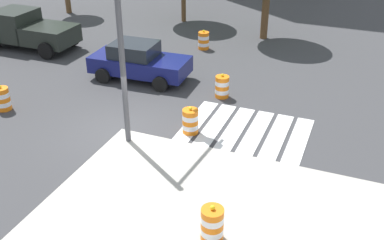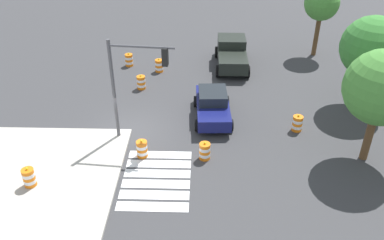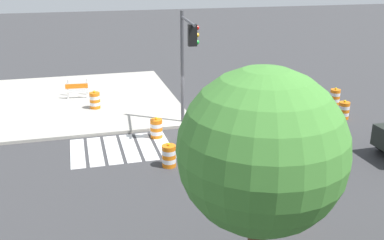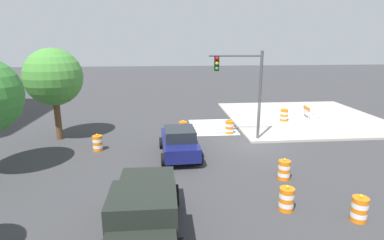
{
  "view_description": "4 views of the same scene",
  "coord_description": "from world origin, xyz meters",
  "px_view_note": "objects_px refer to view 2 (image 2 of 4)",
  "views": [
    {
      "loc": [
        7.4,
        -11.8,
        7.97
      ],
      "look_at": [
        2.4,
        0.66,
        0.66
      ],
      "focal_mm": 42.08,
      "sensor_mm": 36.0,
      "label": 1
    },
    {
      "loc": [
        18.94,
        3.91,
        12.8
      ],
      "look_at": [
        0.32,
        3.38,
        1.02
      ],
      "focal_mm": 38.41,
      "sensor_mm": 36.0,
      "label": 2
    },
    {
      "loc": [
        5.63,
        19.78,
        7.67
      ],
      "look_at": [
        0.85,
        2.13,
        1.17
      ],
      "focal_mm": 41.02,
      "sensor_mm": 36.0,
      "label": 3
    },
    {
      "loc": [
        -18.03,
        5.31,
        6.27
      ],
      "look_at": [
        2.5,
        3.46,
        0.96
      ],
      "focal_mm": 29.19,
      "sensor_mm": 36.0,
      "label": 4
    }
  ],
  "objects_px": {
    "traffic_barrel_on_sidewalk": "(29,177)",
    "traffic_light_pole": "(134,74)",
    "traffic_barrel_median_near": "(141,82)",
    "street_tree_streetside_mid": "(322,4)",
    "street_tree_streetside_far": "(382,88)",
    "sports_car": "(213,105)",
    "street_tree_streetside_near": "(372,47)",
    "pickup_truck": "(232,53)",
    "traffic_barrel_lane_center": "(297,123)",
    "traffic_barrel_far_curb": "(159,66)",
    "traffic_barrel_crosswalk_end": "(142,149)",
    "traffic_barrel_median_far": "(205,151)",
    "traffic_barrel_near_corner": "(129,60)"
  },
  "relations": [
    {
      "from": "traffic_barrel_on_sidewalk",
      "to": "traffic_light_pole",
      "type": "distance_m",
      "value": 6.89
    },
    {
      "from": "traffic_barrel_median_near",
      "to": "street_tree_streetside_mid",
      "type": "xyz_separation_m",
      "value": [
        -6.01,
        12.67,
        3.54
      ]
    },
    {
      "from": "traffic_barrel_median_near",
      "to": "street_tree_streetside_far",
      "type": "xyz_separation_m",
      "value": [
        7.19,
        12.27,
        3.56
      ]
    },
    {
      "from": "traffic_barrel_on_sidewalk",
      "to": "traffic_light_pole",
      "type": "height_order",
      "value": "traffic_light_pole"
    },
    {
      "from": "sports_car",
      "to": "street_tree_streetside_near",
      "type": "bearing_deg",
      "value": 100.42
    },
    {
      "from": "traffic_light_pole",
      "to": "street_tree_streetside_mid",
      "type": "height_order",
      "value": "traffic_light_pole"
    },
    {
      "from": "sports_car",
      "to": "pickup_truck",
      "type": "xyz_separation_m",
      "value": [
        -7.39,
        1.49,
        0.16
      ]
    },
    {
      "from": "traffic_barrel_median_near",
      "to": "traffic_barrel_lane_center",
      "type": "bearing_deg",
      "value": 63.23
    },
    {
      "from": "traffic_barrel_lane_center",
      "to": "traffic_light_pole",
      "type": "bearing_deg",
      "value": -82.93
    },
    {
      "from": "traffic_barrel_far_curb",
      "to": "street_tree_streetside_far",
      "type": "bearing_deg",
      "value": 49.05
    },
    {
      "from": "street_tree_streetside_near",
      "to": "street_tree_streetside_far",
      "type": "xyz_separation_m",
      "value": [
        5.41,
        -1.41,
        0.21
      ]
    },
    {
      "from": "traffic_barrel_median_near",
      "to": "traffic_barrel_lane_center",
      "type": "relative_size",
      "value": 1.0
    },
    {
      "from": "pickup_truck",
      "to": "street_tree_streetside_near",
      "type": "bearing_deg",
      "value": 52.74
    },
    {
      "from": "traffic_barrel_crosswalk_end",
      "to": "traffic_barrel_median_far",
      "type": "distance_m",
      "value": 3.18
    },
    {
      "from": "street_tree_streetside_near",
      "to": "traffic_barrel_far_curb",
      "type": "bearing_deg",
      "value": -109.17
    },
    {
      "from": "pickup_truck",
      "to": "traffic_barrel_near_corner",
      "type": "height_order",
      "value": "pickup_truck"
    },
    {
      "from": "traffic_barrel_median_far",
      "to": "traffic_light_pole",
      "type": "relative_size",
      "value": 0.19
    },
    {
      "from": "sports_car",
      "to": "traffic_barrel_median_far",
      "type": "xyz_separation_m",
      "value": [
        4.01,
        -0.45,
        -0.36
      ]
    },
    {
      "from": "pickup_truck",
      "to": "traffic_barrel_crosswalk_end",
      "type": "xyz_separation_m",
      "value": [
        11.31,
        -5.11,
        -0.52
      ]
    },
    {
      "from": "traffic_barrel_near_corner",
      "to": "sports_car",
      "type": "bearing_deg",
      "value": 40.65
    },
    {
      "from": "traffic_barrel_lane_center",
      "to": "street_tree_streetside_near",
      "type": "relative_size",
      "value": 0.18
    },
    {
      "from": "traffic_barrel_crosswalk_end",
      "to": "traffic_barrel_far_curb",
      "type": "relative_size",
      "value": 1.0
    },
    {
      "from": "sports_car",
      "to": "traffic_barrel_median_near",
      "type": "distance_m",
      "value": 5.8
    },
    {
      "from": "traffic_barrel_near_corner",
      "to": "traffic_barrel_lane_center",
      "type": "xyz_separation_m",
      "value": [
        8.29,
        10.73,
        0.0
      ]
    },
    {
      "from": "traffic_barrel_far_curb",
      "to": "traffic_barrel_lane_center",
      "type": "height_order",
      "value": "same"
    },
    {
      "from": "traffic_barrel_on_sidewalk",
      "to": "street_tree_streetside_mid",
      "type": "bearing_deg",
      "value": 133.98
    },
    {
      "from": "traffic_barrel_crosswalk_end",
      "to": "traffic_barrel_median_near",
      "type": "relative_size",
      "value": 1.0
    },
    {
      "from": "street_tree_streetside_mid",
      "to": "traffic_barrel_far_curb",
      "type": "bearing_deg",
      "value": -74.0
    },
    {
      "from": "traffic_barrel_lane_center",
      "to": "traffic_barrel_crosswalk_end",
      "type": "bearing_deg",
      "value": -72.45
    },
    {
      "from": "sports_car",
      "to": "traffic_barrel_on_sidewalk",
      "type": "bearing_deg",
      "value": -52.72
    },
    {
      "from": "traffic_barrel_median_far",
      "to": "traffic_barrel_lane_center",
      "type": "height_order",
      "value": "same"
    },
    {
      "from": "traffic_barrel_near_corner",
      "to": "traffic_light_pole",
      "type": "bearing_deg",
      "value": 12.23
    },
    {
      "from": "traffic_barrel_crosswalk_end",
      "to": "street_tree_streetside_far",
      "type": "bearing_deg",
      "value": 90.85
    },
    {
      "from": "traffic_barrel_on_sidewalk",
      "to": "traffic_light_pole",
      "type": "relative_size",
      "value": 0.19
    },
    {
      "from": "pickup_truck",
      "to": "traffic_barrel_median_far",
      "type": "relative_size",
      "value": 5.05
    },
    {
      "from": "traffic_barrel_far_curb",
      "to": "street_tree_streetside_mid",
      "type": "distance_m",
      "value": 12.71
    },
    {
      "from": "street_tree_streetside_mid",
      "to": "street_tree_streetside_far",
      "type": "distance_m",
      "value": 13.21
    },
    {
      "from": "traffic_barrel_far_curb",
      "to": "traffic_barrel_on_sidewalk",
      "type": "xyz_separation_m",
      "value": [
        12.53,
        -4.74,
        0.15
      ]
    },
    {
      "from": "pickup_truck",
      "to": "traffic_barrel_median_near",
      "type": "height_order",
      "value": "pickup_truck"
    },
    {
      "from": "traffic_barrel_near_corner",
      "to": "street_tree_streetside_mid",
      "type": "relative_size",
      "value": 0.19
    },
    {
      "from": "pickup_truck",
      "to": "traffic_barrel_median_far",
      "type": "distance_m",
      "value": 11.58
    },
    {
      "from": "sports_car",
      "to": "street_tree_streetside_near",
      "type": "relative_size",
      "value": 0.78
    },
    {
      "from": "traffic_barrel_median_far",
      "to": "traffic_barrel_lane_center",
      "type": "distance_m",
      "value": 5.83
    },
    {
      "from": "traffic_barrel_far_curb",
      "to": "street_tree_streetside_far",
      "type": "height_order",
      "value": "street_tree_streetside_far"
    },
    {
      "from": "traffic_barrel_on_sidewalk",
      "to": "street_tree_streetside_far",
      "type": "distance_m",
      "value": 16.65
    },
    {
      "from": "traffic_barrel_crosswalk_end",
      "to": "traffic_barrel_on_sidewalk",
      "type": "xyz_separation_m",
      "value": [
        2.52,
        -4.83,
        0.15
      ]
    },
    {
      "from": "pickup_truck",
      "to": "traffic_barrel_far_curb",
      "type": "distance_m",
      "value": 5.39
    },
    {
      "from": "traffic_barrel_lane_center",
      "to": "street_tree_streetside_far",
      "type": "height_order",
      "value": "street_tree_streetside_far"
    },
    {
      "from": "sports_car",
      "to": "traffic_barrel_lane_center",
      "type": "height_order",
      "value": "sports_car"
    },
    {
      "from": "traffic_barrel_median_far",
      "to": "street_tree_streetside_near",
      "type": "distance_m",
      "value": 11.54
    }
  ]
}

